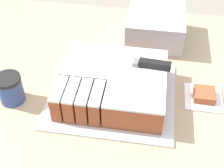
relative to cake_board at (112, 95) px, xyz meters
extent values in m
cube|color=silver|center=(0.00, 0.00, 0.00)|extent=(0.38, 0.33, 0.01)
cube|color=#994C2D|center=(0.00, 0.05, 0.04)|extent=(0.31, 0.16, 0.08)
cube|color=white|center=(0.00, 0.05, 0.08)|extent=(0.31, 0.16, 0.01)
cube|color=#994C2D|center=(0.07, -0.08, 0.04)|extent=(0.16, 0.11, 0.08)
cube|color=white|center=(0.07, -0.08, 0.08)|extent=(0.16, 0.11, 0.01)
cube|color=#994C2D|center=(-0.13, -0.08, 0.04)|extent=(0.03, 0.10, 0.08)
cube|color=white|center=(-0.13, -0.08, 0.08)|extent=(0.03, 0.10, 0.01)
cube|color=#994C2D|center=(-0.10, -0.08, 0.04)|extent=(0.03, 0.10, 0.08)
cube|color=white|center=(-0.10, -0.08, 0.08)|extent=(0.03, 0.10, 0.01)
cube|color=#994C2D|center=(-0.06, -0.08, 0.04)|extent=(0.03, 0.10, 0.08)
cube|color=white|center=(-0.06, -0.08, 0.08)|extent=(0.03, 0.10, 0.01)
cube|color=#994C2D|center=(-0.03, -0.08, 0.04)|extent=(0.03, 0.10, 0.08)
cube|color=white|center=(-0.03, -0.08, 0.08)|extent=(0.03, 0.10, 0.01)
cube|color=silver|center=(-0.02, 0.05, 0.09)|extent=(0.19, 0.04, 0.00)
cube|color=slate|center=(0.07, 0.05, 0.10)|extent=(0.02, 0.03, 0.02)
cube|color=black|center=(0.12, 0.04, 0.10)|extent=(0.09, 0.03, 0.02)
cylinder|color=#334C8C|center=(-0.29, -0.06, 0.04)|extent=(0.07, 0.07, 0.08)
cylinder|color=black|center=(-0.29, -0.06, 0.08)|extent=(0.08, 0.08, 0.01)
cube|color=white|center=(0.27, 0.03, 0.00)|extent=(0.11, 0.11, 0.01)
cube|color=#994C2D|center=(0.27, 0.03, 0.01)|extent=(0.06, 0.06, 0.02)
cube|color=#B2B2B7|center=(0.11, 0.32, 0.05)|extent=(0.20, 0.22, 0.11)
camera|label=1|loc=(0.10, -0.66, 0.67)|focal=50.00mm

